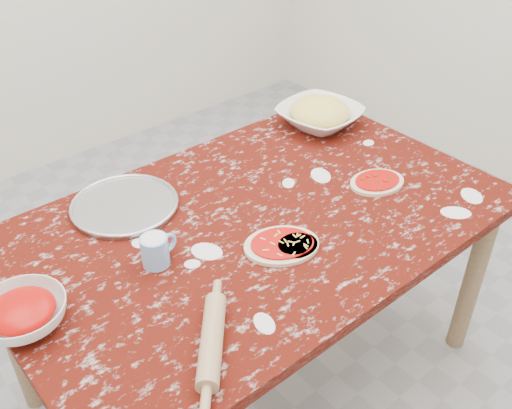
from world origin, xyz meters
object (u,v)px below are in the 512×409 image
(worktable, at_px, (256,238))
(flour_mug, at_px, (156,250))
(pizza_tray, at_px, (125,206))
(rolling_pin, at_px, (212,340))
(cheese_bowl, at_px, (320,116))
(sauce_bowl, at_px, (23,314))

(worktable, height_order, flour_mug, flour_mug)
(pizza_tray, xyz_separation_m, rolling_pin, (-0.13, -0.65, 0.02))
(worktable, bearing_deg, rolling_pin, -141.35)
(cheese_bowl, relative_size, rolling_pin, 1.15)
(rolling_pin, bearing_deg, worktable, 38.65)
(worktable, xyz_separation_m, sauce_bowl, (-0.74, 0.03, 0.12))
(rolling_pin, bearing_deg, flour_mug, 79.51)
(pizza_tray, bearing_deg, worktable, -47.13)
(flour_mug, distance_m, rolling_pin, 0.36)
(pizza_tray, relative_size, sauce_bowl, 1.52)
(worktable, xyz_separation_m, cheese_bowl, (0.60, 0.31, 0.12))
(sauce_bowl, relative_size, cheese_bowl, 0.71)
(flour_mug, xyz_separation_m, rolling_pin, (-0.07, -0.35, -0.02))
(cheese_bowl, relative_size, flour_mug, 2.67)
(worktable, distance_m, pizza_tray, 0.44)
(pizza_tray, xyz_separation_m, flour_mug, (-0.06, -0.30, 0.04))
(worktable, xyz_separation_m, pizza_tray, (-0.29, 0.32, 0.09))
(worktable, xyz_separation_m, flour_mug, (-0.36, 0.01, 0.13))
(sauce_bowl, relative_size, rolling_pin, 0.81)
(pizza_tray, xyz_separation_m, cheese_bowl, (0.89, -0.00, 0.03))
(worktable, relative_size, flour_mug, 13.49)
(worktable, distance_m, rolling_pin, 0.55)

